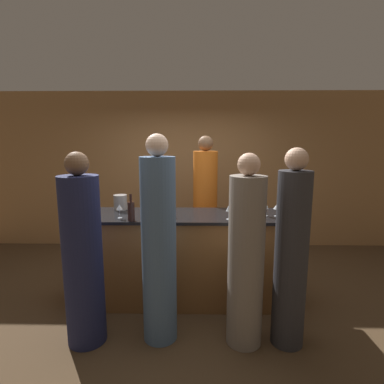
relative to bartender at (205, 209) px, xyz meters
name	(u,v)px	position (x,y,z in m)	size (l,w,h in m)	color
ground_plane	(182,299)	(-0.30, -0.87, -0.94)	(14.00, 14.00, 0.00)	#4C3823
back_wall	(187,171)	(-0.30, 1.14, 0.46)	(8.00, 0.06, 2.80)	#A37547
bar_counter	(182,257)	(-0.30, -0.87, -0.40)	(2.52, 0.73, 1.08)	brown
bartender	(205,209)	(0.00, 0.00, 0.00)	(0.35, 0.35, 2.01)	orange
guest_0	(246,258)	(0.34, -1.65, -0.09)	(0.34, 0.34, 1.83)	gray
guest_1	(159,247)	(-0.48, -1.60, 0.00)	(0.33, 0.33, 2.00)	#4C6B93
guest_2	(291,256)	(0.75, -1.66, -0.05)	(0.30, 0.30, 1.88)	#2D2D33
guest_3	(83,258)	(-1.19, -1.66, -0.09)	(0.37, 0.37, 1.84)	#1E234C
wine_bottle_0	(91,205)	(-1.36, -0.90, 0.25)	(0.07, 0.07, 0.29)	black
wine_bottle_1	(131,211)	(-0.83, -1.17, 0.25)	(0.08, 0.08, 0.30)	black
ice_bucket	(120,202)	(-1.08, -0.63, 0.23)	(0.17, 0.17, 0.19)	#9E9993
wine_glass_0	(169,206)	(-0.44, -0.97, 0.26)	(0.08, 0.08, 0.16)	silver
wine_glass_1	(266,206)	(0.67, -0.94, 0.26)	(0.07, 0.07, 0.16)	silver
wine_glass_2	(277,207)	(0.79, -0.95, 0.25)	(0.08, 0.08, 0.14)	silver
wine_glass_3	(120,208)	(-0.98, -1.06, 0.26)	(0.07, 0.07, 0.16)	silver
wine_glass_4	(229,209)	(0.23, -1.10, 0.26)	(0.06, 0.06, 0.16)	silver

